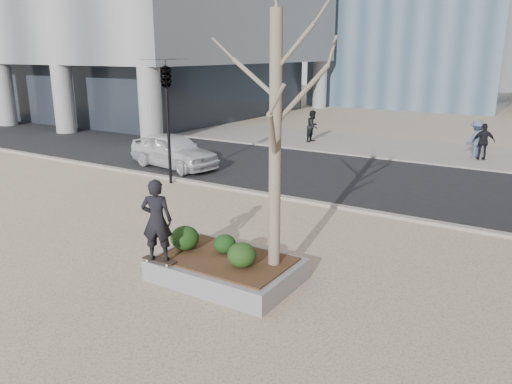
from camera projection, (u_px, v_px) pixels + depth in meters
The scene contains 16 objects.
ground at pixel (190, 269), 11.25m from camera, with size 120.00×120.00×0.00m, color tan.
street at pixel (354, 177), 19.41m from camera, with size 60.00×8.00×0.02m, color black.
far_sidewalk at pixel (405, 149), 25.13m from camera, with size 60.00×6.00×0.02m, color gray.
planter at pixel (226, 269), 10.68m from camera, with size 3.00×2.00×0.45m, color gray.
planter_mulch at pixel (226, 259), 10.61m from camera, with size 2.70×1.70×0.04m, color #382314.
sycamore_tree at pixel (276, 103), 9.45m from camera, with size 2.80×2.80×6.60m, color gray, non-canonical shape.
shrub_left at pixel (185, 238), 11.00m from camera, with size 0.63×0.63×0.54m, color black.
shrub_middle at pixel (225, 244), 10.83m from camera, with size 0.48×0.48×0.41m, color black.
shrub_right at pixel (242, 255), 10.12m from camera, with size 0.59×0.59×0.51m, color black.
skateboard at pixel (159, 261), 10.45m from camera, with size 0.78×0.20×0.07m, color black, non-canonical shape.
skateboarder at pixel (157, 220), 10.20m from camera, with size 0.63×0.42×1.74m, color black.
police_car at pixel (174, 151), 20.87m from camera, with size 1.71×4.24×1.45m, color white.
pedestrian_a at pixel (313, 126), 26.90m from camera, with size 0.82×0.64×1.69m, color black.
pedestrian_b at pixel (476, 139), 22.81m from camera, with size 1.11×0.64×1.71m, color #435479.
pedestrian_c at pixel (484, 142), 22.32m from camera, with size 0.97×0.40×1.65m, color black.
traffic_light_near at pixel (168, 123), 18.02m from camera, with size 0.60×2.48×4.50m, color black, non-canonical shape.
Camera 1 is at (6.75, -8.00, 4.71)m, focal length 35.00 mm.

